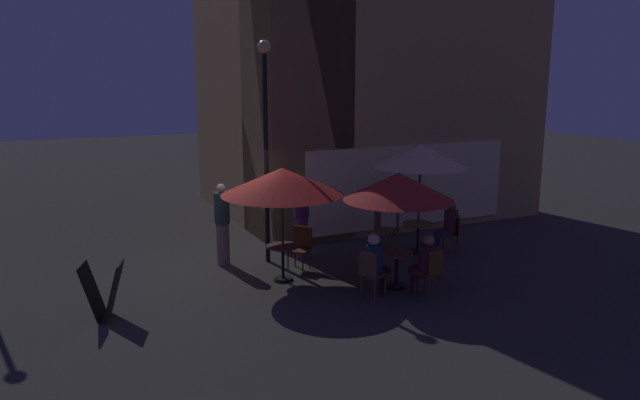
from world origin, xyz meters
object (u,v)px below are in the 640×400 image
Objects in this scene: street_lamp_near_corner at (266,123)px; cafe_chair_2 at (432,269)px; cafe_table_1 at (396,264)px; patron_standing_3 at (301,218)px; cafe_table_2 at (418,231)px; cafe_chair_3 at (454,232)px; patron_standing_4 at (222,224)px; cafe_chair_1 at (371,270)px; cafe_table_0 at (283,256)px; patron_seated_1 at (426,261)px; cafe_chair_4 at (381,225)px; cafe_chair_0 at (301,244)px; patio_umbrella_0 at (282,182)px; patio_umbrella_1 at (399,187)px; patron_seated_2 at (448,225)px; menu_sandwich_board at (103,291)px; patron_seated_0 at (375,261)px; patio_umbrella_2 at (420,156)px.

street_lamp_near_corner reaches higher than cafe_chair_2.
patron_standing_3 reaches higher than cafe_table_1.
cafe_table_2 is 2.93m from cafe_chair_2.
cafe_chair_3 is at bearing -18.40° from street_lamp_near_corner.
patron_standing_4 reaches higher than cafe_chair_2.
cafe_chair_3 is (3.16, 1.64, -0.02)m from cafe_chair_1.
cafe_table_0 is 0.40× the size of patron_standing_3.
cafe_chair_4 is at bearing -34.66° from patron_seated_1.
street_lamp_near_corner is 6.52× the size of cafe_table_0.
cafe_table_2 is 4.48m from patron_standing_4.
cafe_chair_0 is 3.64m from cafe_chair_3.
patron_standing_4 is at bearing 117.48° from patio_umbrella_0.
cafe_table_2 is at bearing 45.93° from cafe_table_1.
cafe_table_1 is 2.24m from cafe_chair_0.
patio_umbrella_1 is 1.84× the size of patron_seated_2.
cafe_chair_0 is (0.63, 0.56, -1.49)m from patio_umbrella_0.
cafe_table_1 is 0.78× the size of cafe_chair_0.
cafe_table_1 is at bearing -134.07° from cafe_table_2.
patron_standing_4 is (-5.01, 1.55, 0.37)m from cafe_chair_3.
street_lamp_near_corner is 3.95× the size of patron_seated_1.
menu_sandwich_board is 0.99× the size of cafe_chair_4.
patio_umbrella_1 is at bearing 10.46° from menu_sandwich_board.
cafe_chair_2 is at bearing -46.66° from cafe_chair_1.
cafe_table_1 is 0.83m from cafe_chair_2.
patron_standing_4 is (-0.79, 1.52, 0.40)m from cafe_table_0.
cafe_chair_1 is at bearing 48.19° from cafe_chair_2.
patron_seated_1 reaches higher than cafe_chair_3.
cafe_chair_0 is (-1.20, 1.89, -1.47)m from patio_umbrella_1.
cafe_chair_4 reaches higher than cafe_chair_2.
patron_standing_3 reaches higher than patron_seated_0.
patron_standing_3 is at bearing 40.33° from menu_sandwich_board.
cafe_table_0 is at bearing 27.59° from menu_sandwich_board.
patron_standing_3 is (-3.29, 1.22, 0.39)m from cafe_chair_3.
patio_umbrella_0 is 2.46m from cafe_chair_1.
patron_seated_0 is at bearing -70.82° from street_lamp_near_corner.
cafe_table_0 is 3.14m from cafe_chair_4.
street_lamp_near_corner reaches higher than patio_umbrella_0.
patron_standing_4 is at bearing 20.01° from cafe_chair_2.
patio_umbrella_1 is at bearing -35.94° from patio_umbrella_0.
cafe_chair_0 is at bearing -58.79° from street_lamp_near_corner.
patio_umbrella_2 is 2.03× the size of patron_seated_0.
patio_umbrella_0 is 1.94× the size of patron_seated_2.
cafe_table_2 is at bearing 26.87° from menu_sandwich_board.
street_lamp_near_corner is 5.26× the size of cafe_chair_0.
patron_standing_3 reaches higher than menu_sandwich_board.
patio_umbrella_2 reaches higher than cafe_chair_1.
cafe_chair_3 is (0.68, -0.46, 0.02)m from cafe_table_2.
patron_seated_0 is (0.13, 0.06, 0.14)m from cafe_chair_1.
street_lamp_near_corner is 5.36× the size of cafe_chair_3.
patron_standing_3 is (-0.91, 2.52, -1.07)m from patio_umbrella_1.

